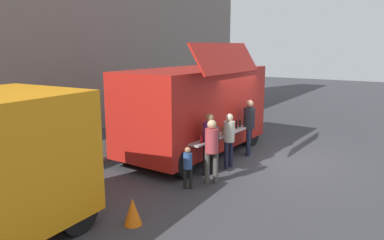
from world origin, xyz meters
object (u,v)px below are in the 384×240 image
Objects in this scene: customer_extra_browsing at (249,122)px; customer_rear_waiting at (212,146)px; food_truck_main at (195,108)px; child_near_queue at (188,164)px; trash_bin at (199,114)px; customer_front_ordering at (229,136)px; customer_mid_with_backpack at (210,138)px; traffic_cone_orange at (133,212)px.

customer_rear_waiting is at bearing 75.10° from customer_extra_browsing.
child_near_queue is (-2.72, -1.47, -0.88)m from food_truck_main.
customer_front_ordering reaches higher than trash_bin.
child_near_queue is at bearing 130.97° from customer_mid_with_backpack.
food_truck_main is 5.27m from traffic_cone_orange.
customer_front_ordering is (-0.72, -1.57, -0.57)m from food_truck_main.
food_truck_main is at bearing 1.48° from customer_rear_waiting.
food_truck_main is 10.09× the size of traffic_cone_orange.
customer_rear_waiting is 2.87m from customer_extra_browsing.
food_truck_main reaches higher than trash_bin.
customer_mid_with_backpack is 2.34m from customer_extra_browsing.
customer_front_ordering is at bearing -31.80° from child_near_queue.
food_truck_main is 3.08× the size of customer_extra_browsing.
customer_front_ordering is 1.51m from customer_extra_browsing.
customer_extra_browsing is 1.68× the size of child_near_queue.
customer_extra_browsing is at bearing -54.36° from customer_mid_with_backpack.
customer_rear_waiting is at bearing 162.25° from customer_mid_with_backpack.
child_near_queue is (-1.17, -0.05, -0.40)m from customer_mid_with_backpack.
customer_front_ordering is 1.49× the size of child_near_queue.
customer_front_ordering is 1.37m from customer_rear_waiting.
customer_extra_browsing is at bearing -60.24° from food_truck_main.
trash_bin is (8.97, 3.90, 0.17)m from traffic_cone_orange.
food_truck_main is 4.83m from trash_bin.
trash_bin is 6.21m from customer_front_ordering.
customer_extra_browsing is 3.53m from child_near_queue.
customer_rear_waiting is (-2.07, -1.77, -0.52)m from food_truck_main.
child_near_queue is at bearing -149.12° from food_truck_main.
traffic_cone_orange is at bearing 154.08° from child_near_queue.
traffic_cone_orange is 0.32× the size of customer_mid_with_backpack.
customer_extra_browsing reaches higher than trash_bin.
trash_bin is at bearing 23.47° from traffic_cone_orange.
customer_extra_browsing reaches higher than customer_front_ordering.
customer_mid_with_backpack is 0.64m from customer_rear_waiting.
customer_mid_with_backpack is 0.94× the size of customer_extra_browsing.
trash_bin is 0.55× the size of customer_front_ordering.
traffic_cone_orange is 2.19m from child_near_queue.
trash_bin is 7.42m from customer_rear_waiting.
customer_front_ordering is 0.96× the size of customer_rear_waiting.
customer_extra_browsing is (1.51, 0.04, 0.12)m from customer_front_ordering.
customer_front_ordering is at bearing 0.01° from traffic_cone_orange.
traffic_cone_orange is 2.90m from customer_rear_waiting.
traffic_cone_orange is 3.42m from customer_mid_with_backpack.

